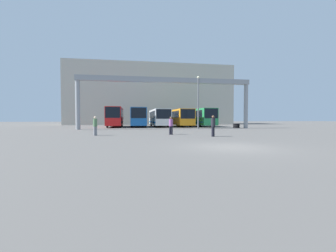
{
  "coord_description": "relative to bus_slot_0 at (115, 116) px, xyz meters",
  "views": [
    {
      "loc": [
        -5.1,
        -10.88,
        1.48
      ],
      "look_at": [
        0.67,
        23.93,
        0.3
      ],
      "focal_mm": 24.0,
      "sensor_mm": 36.0,
      "label": 1
    }
  ],
  "objects": [
    {
      "name": "bus_slot_3",
      "position": [
        11.71,
        0.19,
        -0.14
      ],
      "size": [
        2.59,
        11.53,
        3.09
      ],
      "color": "orange",
      "rests_on": "ground"
    },
    {
      "name": "ground_plane",
      "position": [
        7.81,
        -29.49,
        -1.92
      ],
      "size": [
        200.0,
        200.0,
        0.0
      ],
      "primitive_type": "plane",
      "color": "#514F4C"
    },
    {
      "name": "bus_slot_1",
      "position": [
        3.9,
        -0.35,
        -0.04
      ],
      "size": [
        2.57,
        10.45,
        3.26
      ],
      "color": "#1959A5",
      "rests_on": "ground"
    },
    {
      "name": "building_backdrop",
      "position": [
        7.81,
        18.27,
        5.45
      ],
      "size": [
        40.51,
        12.0,
        14.75
      ],
      "color": "#B7B2A3",
      "rests_on": "ground"
    },
    {
      "name": "pedestrian_far_center",
      "position": [
        6.32,
        -20.18,
        -1.05
      ],
      "size": [
        0.34,
        0.34,
        1.64
      ],
      "rotation": [
        0.0,
        0.0,
        2.89
      ],
      "color": "black",
      "rests_on": "ground"
    },
    {
      "name": "pedestrian_mid_left",
      "position": [
        -0.36,
        -20.11,
        -1.03
      ],
      "size": [
        0.35,
        0.35,
        1.67
      ],
      "rotation": [
        0.0,
        0.0,
        3.97
      ],
      "color": "gray",
      "rests_on": "ground"
    },
    {
      "name": "lamp_post",
      "position": [
        12.29,
        -9.19,
        2.21
      ],
      "size": [
        0.36,
        0.36,
        7.56
      ],
      "color": "#595B60",
      "rests_on": "ground"
    },
    {
      "name": "tire_stack",
      "position": [
        19.02,
        -7.49,
        -1.56
      ],
      "size": [
        1.04,
        1.04,
        0.72
      ],
      "color": "black",
      "rests_on": "ground"
    },
    {
      "name": "overhead_gantry",
      "position": [
        7.81,
        -8.73,
        4.09
      ],
      "size": [
        24.81,
        0.8,
        7.29
      ],
      "color": "gray",
      "rests_on": "ground"
    },
    {
      "name": "bus_slot_0",
      "position": [
        0.0,
        0.0,
        0.0
      ],
      "size": [
        2.43,
        11.15,
        3.34
      ],
      "color": "red",
      "rests_on": "ground"
    },
    {
      "name": "bus_slot_2",
      "position": [
        7.81,
        0.53,
        -0.15
      ],
      "size": [
        2.62,
        12.21,
        3.06
      ],
      "color": "silver",
      "rests_on": "ground"
    },
    {
      "name": "pedestrian_mid_right",
      "position": [
        9.35,
        -22.87,
        -1.0
      ],
      "size": [
        0.36,
        0.36,
        1.73
      ],
      "rotation": [
        0.0,
        0.0,
        0.79
      ],
      "color": "black",
      "rests_on": "ground"
    },
    {
      "name": "bus_slot_4",
      "position": [
        15.61,
        0.47,
        -0.07
      ],
      "size": [
        2.52,
        12.1,
        3.22
      ],
      "color": "#268C4C",
      "rests_on": "ground"
    }
  ]
}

